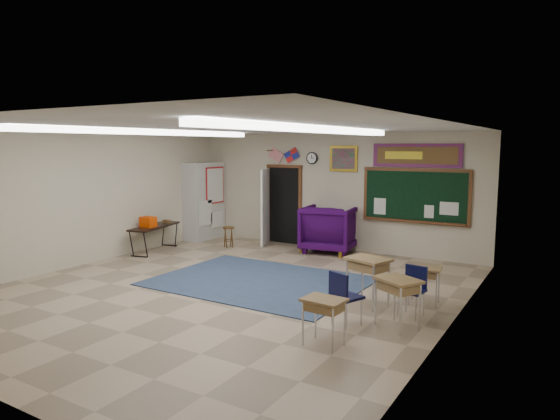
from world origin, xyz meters
The scene contains 24 objects.
floor centered at (0.00, 0.00, 0.00)m, with size 9.00×9.00×0.00m, color tan.
back_wall centered at (0.00, 4.50, 1.50)m, with size 8.00×0.04×3.00m, color beige.
left_wall centered at (-4.00, 0.00, 1.50)m, with size 0.04×9.00×3.00m, color beige.
right_wall centered at (4.00, 0.00, 1.50)m, with size 0.04×9.00×3.00m, color beige.
ceiling centered at (0.00, 0.00, 3.00)m, with size 8.00×9.00×0.04m, color silver.
area_rug centered at (0.20, 0.80, 0.01)m, with size 4.00×3.00×0.02m, color #31415E.
fluorescent_strips centered at (0.00, 0.00, 2.94)m, with size 3.86×6.00×0.10m, color white, non-canonical shape.
doorway centered at (-1.50, 4.35, 1.06)m, with size 1.10×0.89×2.16m.
chalkboard centered at (2.20, 4.46, 1.46)m, with size 2.55×0.14×1.30m.
bulletin_board centered at (2.20, 4.47, 2.45)m, with size 2.10×0.05×0.55m.
framed_art_print centered at (0.35, 4.47, 2.35)m, with size 0.75×0.05×0.65m.
wall_clock centered at (-0.55, 4.47, 2.35)m, with size 0.32×0.05×0.32m.
wall_flags centered at (-1.40, 4.44, 2.48)m, with size 1.16×0.06×0.70m, color red, non-canonical shape.
storage_cabinet centered at (-3.71, 3.85, 1.10)m, with size 0.59×1.25×2.20m.
wingback_armchair centered at (0.17, 4.09, 0.59)m, with size 1.26×1.30×1.18m, color #250536.
student_chair_reading centered at (-0.13, 4.10, 0.40)m, with size 0.40×0.40×0.80m, color black, non-canonical shape.
student_chair_desk_a centered at (2.65, -0.52, 0.41)m, with size 0.41×0.41×0.83m, color black, non-canonical shape.
student_chair_desk_b centered at (3.37, 0.34, 0.40)m, with size 0.40×0.40×0.79m, color black, non-canonical shape.
student_desk_front_left centered at (2.58, 0.53, 0.46)m, with size 0.80×0.69×0.81m.
student_desk_front_right centered at (3.38, 1.08, 0.36)m, with size 0.58×0.46×0.64m.
student_desk_back_left centered at (2.71, -1.41, 0.37)m, with size 0.58×0.45×0.66m.
student_desk_back_right centered at (3.34, -0.25, 0.42)m, with size 0.78×0.71×0.75m.
folding_table centered at (-3.65, 1.80, 0.36)m, with size 0.88×1.69×0.92m.
wooden_stool centered at (-2.36, 3.20, 0.28)m, with size 0.31×0.31×0.54m.
Camera 1 is at (5.54, -7.22, 2.68)m, focal length 32.00 mm.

